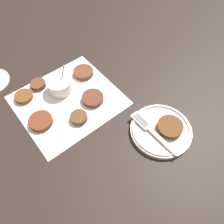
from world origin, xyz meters
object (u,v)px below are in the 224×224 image
Objects in this scene: fork at (149,128)px; serving_plate at (161,130)px; sauce_bowl at (60,85)px; fritter_on_plate at (170,127)px.

serving_plate is at bearing -34.71° from fork.
sauce_bowl is 0.50× the size of serving_plate.
sauce_bowl is 0.51× the size of fork.
sauce_bowl is 0.36m from fork.
fritter_on_plate is (0.02, -0.01, 0.02)m from serving_plate.
sauce_bowl is 1.18× the size of fritter_on_plate.
fork is at bearing 145.29° from serving_plate.
sauce_bowl is at bearing 117.98° from fritter_on_plate.
serving_plate is 0.04m from fork.
fork is (-0.06, 0.04, -0.01)m from fritter_on_plate.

